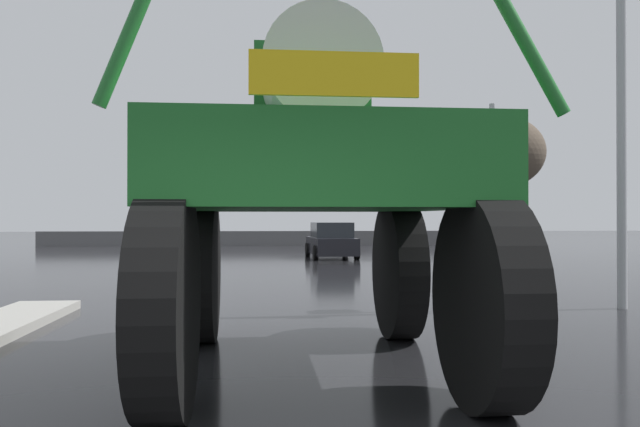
{
  "coord_description": "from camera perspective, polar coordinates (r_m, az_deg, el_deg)",
  "views": [
    {
      "loc": [
        0.05,
        -2.64,
        1.71
      ],
      "look_at": [
        0.95,
        7.8,
        1.78
      ],
      "focal_mm": 35.4,
      "sensor_mm": 36.0,
      "label": 1
    }
  ],
  "objects": [
    {
      "name": "oversize_sprayer",
      "position": [
        7.12,
        -0.69,
        1.99
      ],
      "size": [
        4.06,
        5.39,
        4.81
      ],
      "rotation": [
        0.0,
        0.0,
        1.58
      ],
      "color": "black",
      "rests_on": "ground"
    },
    {
      "name": "streetlight_near_right",
      "position": [
        13.68,
        26.23,
        13.98
      ],
      "size": [
        2.34,
        0.24,
        9.17
      ],
      "color": "#A8AAAF",
      "rests_on": "ground"
    },
    {
      "name": "ground_plane",
      "position": [
        20.72,
        -5.1,
        -5.14
      ],
      "size": [
        120.0,
        120.0,
        0.0
      ],
      "primitive_type": "plane",
      "color": "black"
    },
    {
      "name": "roadside_barrier",
      "position": [
        39.07,
        -5.04,
        -2.25
      ],
      "size": [
        27.27,
        0.24,
        0.9
      ],
      "primitive_type": "cube",
      "color": "#59595B",
      "rests_on": "ground"
    },
    {
      "name": "bare_tree_right",
      "position": [
        27.49,
        16.13,
        5.27
      ],
      "size": [
        3.52,
        3.52,
        5.94
      ],
      "color": "#473828",
      "rests_on": "ground"
    },
    {
      "name": "traffic_signal_near_right",
      "position": [
        12.36,
        15.06,
        4.68
      ],
      "size": [
        0.24,
        0.54,
        3.84
      ],
      "color": "#A8AAAF",
      "rests_on": "ground"
    },
    {
      "name": "sedan_ahead",
      "position": [
        26.92,
        1.03,
        -2.52
      ],
      "size": [
        2.05,
        4.18,
        1.52
      ],
      "rotation": [
        0.0,
        0.0,
        1.62
      ],
      "color": "black",
      "rests_on": "ground"
    }
  ]
}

